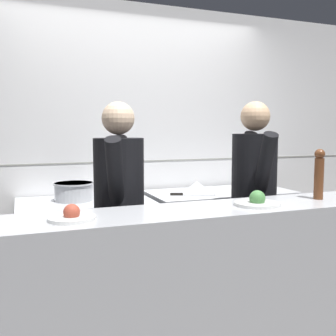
{
  "coord_description": "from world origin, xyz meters",
  "views": [
    {
      "loc": [
        -1.03,
        -2.26,
        1.45
      ],
      "look_at": [
        0.04,
        0.58,
        1.15
      ],
      "focal_mm": 42.0,
      "sensor_mm": 36.0,
      "label": 1
    }
  ],
  "objects_px": {
    "chefs_knife": "(189,195)",
    "chef_sous": "(253,199)",
    "oven_range": "(86,253)",
    "mixing_bowl_steel": "(197,186)",
    "pepper_mill": "(319,173)",
    "chef_head_cook": "(119,211)",
    "plated_dish_main": "(72,216)",
    "stock_pot": "(74,191)",
    "plated_dish_appetiser": "(257,202)"
  },
  "relations": [
    {
      "from": "oven_range",
      "to": "chefs_knife",
      "type": "relative_size",
      "value": 2.82
    },
    {
      "from": "oven_range",
      "to": "plated_dish_main",
      "type": "xyz_separation_m",
      "value": [
        -0.25,
        -1.25,
        0.59
      ]
    },
    {
      "from": "plated_dish_appetiser",
      "to": "chef_head_cook",
      "type": "distance_m",
      "value": 0.91
    },
    {
      "from": "mixing_bowl_steel",
      "to": "plated_dish_main",
      "type": "xyz_separation_m",
      "value": [
        -1.28,
        -1.3,
        0.1
      ]
    },
    {
      "from": "stock_pot",
      "to": "plated_dish_appetiser",
      "type": "distance_m",
      "value": 1.57
    },
    {
      "from": "chef_sous",
      "to": "plated_dish_main",
      "type": "bearing_deg",
      "value": -144.0
    },
    {
      "from": "stock_pot",
      "to": "chef_head_cook",
      "type": "height_order",
      "value": "chef_head_cook"
    },
    {
      "from": "pepper_mill",
      "to": "chef_head_cook",
      "type": "distance_m",
      "value": 1.31
    },
    {
      "from": "stock_pot",
      "to": "chef_head_cook",
      "type": "distance_m",
      "value": 0.73
    },
    {
      "from": "plated_dish_appetiser",
      "to": "pepper_mill",
      "type": "height_order",
      "value": "pepper_mill"
    },
    {
      "from": "pepper_mill",
      "to": "chef_sous",
      "type": "relative_size",
      "value": 0.19
    },
    {
      "from": "oven_range",
      "to": "mixing_bowl_steel",
      "type": "distance_m",
      "value": 1.14
    },
    {
      "from": "plated_dish_appetiser",
      "to": "chef_sous",
      "type": "relative_size",
      "value": 0.16
    },
    {
      "from": "mixing_bowl_steel",
      "to": "plated_dish_appetiser",
      "type": "height_order",
      "value": "plated_dish_appetiser"
    },
    {
      "from": "oven_range",
      "to": "pepper_mill",
      "type": "distance_m",
      "value": 1.91
    },
    {
      "from": "plated_dish_appetiser",
      "to": "pepper_mill",
      "type": "relative_size",
      "value": 0.84
    },
    {
      "from": "oven_range",
      "to": "plated_dish_appetiser",
      "type": "relative_size",
      "value": 4.0
    },
    {
      "from": "chefs_knife",
      "to": "chef_sous",
      "type": "distance_m",
      "value": 0.63
    },
    {
      "from": "chefs_knife",
      "to": "pepper_mill",
      "type": "distance_m",
      "value": 1.22
    },
    {
      "from": "oven_range",
      "to": "chef_sous",
      "type": "relative_size",
      "value": 0.64
    },
    {
      "from": "stock_pot",
      "to": "plated_dish_appetiser",
      "type": "bearing_deg",
      "value": -55.76
    },
    {
      "from": "chef_head_cook",
      "to": "plated_dish_appetiser",
      "type": "bearing_deg",
      "value": -22.01
    },
    {
      "from": "pepper_mill",
      "to": "chef_head_cook",
      "type": "height_order",
      "value": "chef_head_cook"
    },
    {
      "from": "pepper_mill",
      "to": "stock_pot",
      "type": "bearing_deg",
      "value": 137.24
    },
    {
      "from": "stock_pot",
      "to": "plated_dish_appetiser",
      "type": "height_order",
      "value": "plated_dish_appetiser"
    },
    {
      "from": "chefs_knife",
      "to": "chef_sous",
      "type": "bearing_deg",
      "value": -61.97
    },
    {
      "from": "oven_range",
      "to": "plated_dish_appetiser",
      "type": "distance_m",
      "value": 1.6
    },
    {
      "from": "mixing_bowl_steel",
      "to": "pepper_mill",
      "type": "relative_size",
      "value": 0.84
    },
    {
      "from": "plated_dish_appetiser",
      "to": "chef_sous",
      "type": "height_order",
      "value": "chef_sous"
    },
    {
      "from": "oven_range",
      "to": "chef_sous",
      "type": "height_order",
      "value": "chef_sous"
    },
    {
      "from": "stock_pot",
      "to": "chef_sous",
      "type": "height_order",
      "value": "chef_sous"
    },
    {
      "from": "oven_range",
      "to": "plated_dish_appetiser",
      "type": "height_order",
      "value": "plated_dish_appetiser"
    },
    {
      "from": "plated_dish_main",
      "to": "pepper_mill",
      "type": "relative_size",
      "value": 0.73
    },
    {
      "from": "chef_head_cook",
      "to": "chef_sous",
      "type": "xyz_separation_m",
      "value": [
        1.04,
        0.0,
        0.02
      ]
    },
    {
      "from": "chef_head_cook",
      "to": "plated_dish_main",
      "type": "bearing_deg",
      "value": -102.98
    },
    {
      "from": "plated_dish_main",
      "to": "chefs_knife",
      "type": "bearing_deg",
      "value": 45.54
    },
    {
      "from": "plated_dish_main",
      "to": "chef_head_cook",
      "type": "bearing_deg",
      "value": 57.45
    },
    {
      "from": "plated_dish_main",
      "to": "plated_dish_appetiser",
      "type": "xyz_separation_m",
      "value": [
        1.06,
        -0.0,
        0.0
      ]
    },
    {
      "from": "plated_dish_appetiser",
      "to": "chef_head_cook",
      "type": "xyz_separation_m",
      "value": [
        -0.68,
        0.6,
        -0.12
      ]
    },
    {
      "from": "stock_pot",
      "to": "chef_sous",
      "type": "bearing_deg",
      "value": -29.12
    },
    {
      "from": "stock_pot",
      "to": "chefs_knife",
      "type": "bearing_deg",
      "value": -8.52
    },
    {
      "from": "oven_range",
      "to": "chef_head_cook",
      "type": "height_order",
      "value": "chef_head_cook"
    },
    {
      "from": "mixing_bowl_steel",
      "to": "chef_head_cook",
      "type": "height_order",
      "value": "chef_head_cook"
    },
    {
      "from": "mixing_bowl_steel",
      "to": "chef_sous",
      "type": "distance_m",
      "value": 0.72
    },
    {
      "from": "plated_dish_main",
      "to": "chef_sous",
      "type": "relative_size",
      "value": 0.14
    },
    {
      "from": "stock_pot",
      "to": "chef_head_cook",
      "type": "relative_size",
      "value": 0.2
    },
    {
      "from": "stock_pot",
      "to": "mixing_bowl_steel",
      "type": "xyz_separation_m",
      "value": [
        1.1,
        0.01,
        -0.02
      ]
    },
    {
      "from": "stock_pot",
      "to": "plated_dish_main",
      "type": "height_order",
      "value": "plated_dish_main"
    },
    {
      "from": "stock_pot",
      "to": "plated_dish_main",
      "type": "distance_m",
      "value": 1.31
    },
    {
      "from": "stock_pot",
      "to": "chefs_knife",
      "type": "relative_size",
      "value": 0.86
    }
  ]
}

